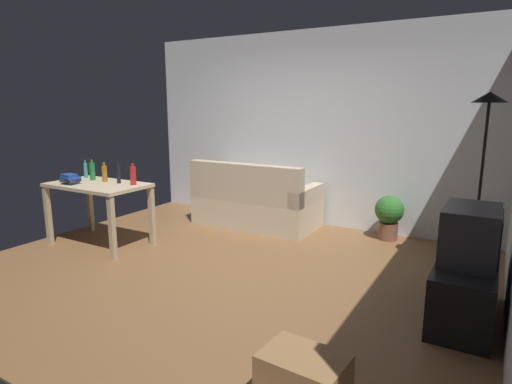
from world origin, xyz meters
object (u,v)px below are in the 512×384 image
(torchiere_lamp, at_px, (486,135))
(bottle_red, at_px, (133,175))
(tv_stand, at_px, (465,290))
(potted_plant, at_px, (389,214))
(couch, at_px, (254,204))
(bottle_dark, at_px, (118,173))
(desk, at_px, (98,192))
(storage_box, at_px, (303,379))
(bottle_green, at_px, (92,171))
(bottle_tall, at_px, (86,170))
(bottle_amber, at_px, (105,173))
(tv, at_px, (471,235))
(book_stack, at_px, (70,179))

(torchiere_lamp, bearing_deg, bottle_red, -164.50)
(tv_stand, xyz_separation_m, bottle_red, (-3.59, -0.03, 0.63))
(torchiere_lamp, bearing_deg, potted_plant, 141.28)
(couch, xyz_separation_m, tv_stand, (2.81, -1.46, -0.07))
(bottle_dark, bearing_deg, desk, -147.34)
(desk, relative_size, bottle_dark, 4.34)
(storage_box, distance_m, bottle_green, 3.95)
(bottle_tall, bearing_deg, couch, 40.45)
(storage_box, distance_m, bottle_amber, 3.74)
(couch, height_order, torchiere_lamp, torchiere_lamp)
(couch, xyz_separation_m, bottle_green, (-1.47, -1.52, 0.57))
(tv, height_order, book_stack, tv)
(potted_plant, xyz_separation_m, bottle_green, (-3.27, -1.83, 0.54))
(torchiere_lamp, xyz_separation_m, bottle_red, (-3.59, -1.00, -0.54))
(tv, distance_m, storage_box, 1.81)
(bottle_dark, bearing_deg, bottle_tall, 174.60)
(couch, xyz_separation_m, tv, (2.81, -1.46, 0.39))
(storage_box, xyz_separation_m, bottle_tall, (-3.79, 1.59, 0.71))
(desk, xyz_separation_m, bottle_tall, (-0.46, 0.20, 0.21))
(tv_stand, distance_m, bottle_tall, 4.54)
(desk, bearing_deg, book_stack, -142.49)
(potted_plant, bearing_deg, tv, -60.24)
(potted_plant, height_order, bottle_red, bottle_red)
(bottle_tall, distance_m, bottle_amber, 0.46)
(couch, bearing_deg, storage_box, 124.72)
(desk, xyz_separation_m, bottle_green, (-0.24, 0.13, 0.22))
(tv, distance_m, torchiere_lamp, 1.20)
(desk, distance_m, storage_box, 3.65)
(couch, distance_m, tv_stand, 3.17)
(desk, height_order, potted_plant, desk)
(tv, bearing_deg, tv_stand, 90.00)
(bottle_red, bearing_deg, tv_stand, 0.51)
(desk, bearing_deg, bottle_amber, 92.32)
(bottle_dark, bearing_deg, tv_stand, 0.64)
(tv_stand, xyz_separation_m, storage_box, (-0.71, -1.57, -0.09))
(potted_plant, bearing_deg, bottle_green, -150.78)
(tv, bearing_deg, desk, 92.57)
(tv_stand, distance_m, storage_box, 1.73)
(couch, height_order, potted_plant, couch)
(tv_stand, bearing_deg, bottle_green, 90.71)
(storage_box, bearing_deg, couch, 124.72)
(storage_box, relative_size, bottle_dark, 1.73)
(storage_box, bearing_deg, desk, 157.37)
(couch, xyz_separation_m, potted_plant, (1.80, 0.31, 0.02))
(bottle_red, bearing_deg, torchiere_lamp, 15.50)
(bottle_tall, relative_size, bottle_green, 0.89)
(couch, relative_size, tv, 2.84)
(bottle_green, bearing_deg, book_stack, -91.06)
(tv_stand, relative_size, tv, 1.83)
(couch, relative_size, book_stack, 7.63)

